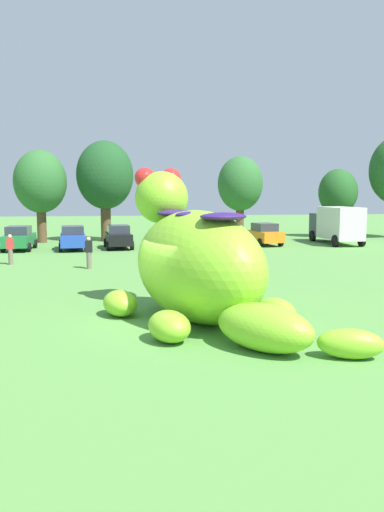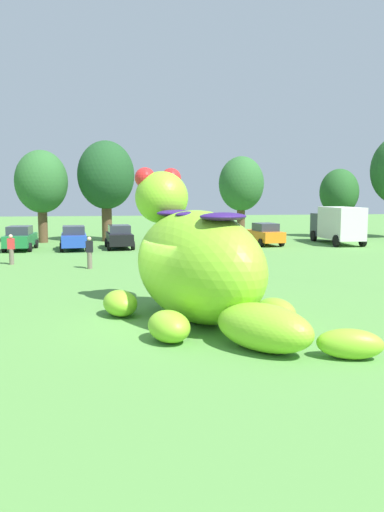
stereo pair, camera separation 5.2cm
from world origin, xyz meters
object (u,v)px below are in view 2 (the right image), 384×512
(spectator_wandering, at_px, (180,260))
(giant_inflatable_creature, at_px, (198,264))
(car_blue, at_px, (74,238))
(car_yellow, at_px, (220,236))
(spectator_near_inflatable, at_px, (11,250))
(spectator_by_cars, at_px, (191,241))
(car_orange, at_px, (265,234))
(spectator_mid_field, at_px, (90,253))
(car_green, at_px, (20,238))
(car_white, at_px, (170,235))
(car_black, at_px, (119,237))
(box_truck, at_px, (337,224))

(spectator_wandering, bearing_deg, giant_inflatable_creature, -93.59)
(car_blue, bearing_deg, car_yellow, 2.10)
(giant_inflatable_creature, bearing_deg, car_blue, 103.97)
(giant_inflatable_creature, distance_m, car_yellow, 22.64)
(car_yellow, height_order, spectator_wandering, car_yellow)
(spectator_near_inflatable, relative_size, spectator_by_cars, 1.00)
(car_orange, height_order, spectator_mid_field, car_orange)
(spectator_near_inflatable, xyz_separation_m, spectator_wandering, (8.80, -5.93, 0.00))
(car_green, xyz_separation_m, car_white, (10.76, 0.82, 0.00))
(car_blue, bearing_deg, spectator_by_cars, -25.52)
(giant_inflatable_creature, distance_m, car_green, 23.76)
(spectator_by_cars, bearing_deg, car_green, 160.51)
(car_yellow, height_order, spectator_by_cars, car_yellow)
(car_blue, bearing_deg, car_black, 9.11)
(car_green, distance_m, car_yellow, 14.49)
(car_yellow, relative_size, box_truck, 0.64)
(spectator_by_cars, bearing_deg, car_white, 99.98)
(spectator_near_inflatable, relative_size, spectator_mid_field, 1.00)
(car_green, relative_size, spectator_by_cars, 2.42)
(box_truck, bearing_deg, giant_inflatable_creature, -123.45)
(car_yellow, distance_m, box_truck, 9.82)
(box_truck, bearing_deg, spectator_near_inflatable, -159.71)
(car_green, relative_size, car_yellow, 1.00)
(car_black, relative_size, spectator_by_cars, 2.47)
(giant_inflatable_creature, height_order, car_orange, giant_inflatable_creature)
(spectator_mid_field, bearing_deg, spectator_by_cars, 42.78)
(giant_inflatable_creature, distance_m, spectator_by_cars, 18.01)
(car_green, distance_m, car_white, 10.79)
(car_blue, height_order, spectator_mid_field, car_blue)
(car_black, xyz_separation_m, box_truck, (17.28, 0.80, 0.74))
(car_green, xyz_separation_m, car_black, (6.95, 0.17, 0.00))
(spectator_mid_field, height_order, spectator_wandering, same)
(spectator_mid_field, bearing_deg, spectator_wandering, -39.55)
(spectator_near_inflatable, height_order, spectator_wandering, same)
(car_green, distance_m, car_blue, 3.75)
(car_yellow, distance_m, car_orange, 3.83)
(box_truck, height_order, spectator_wandering, box_truck)
(car_orange, bearing_deg, car_green, -177.19)
(giant_inflatable_creature, distance_m, car_black, 22.22)
(spectator_wandering, bearing_deg, car_white, 85.51)
(giant_inflatable_creature, relative_size, car_yellow, 2.08)
(car_blue, distance_m, box_truck, 20.55)
(car_white, height_order, box_truck, box_truck)
(car_black, bearing_deg, spectator_near_inflatable, -127.96)
(car_orange, height_order, spectator_by_cars, car_orange)
(spectator_by_cars, bearing_deg, giant_inflatable_creature, -98.06)
(car_green, height_order, car_white, same)
(spectator_near_inflatable, bearing_deg, car_white, 40.56)
(car_yellow, bearing_deg, spectator_near_inflatable, -150.50)
(spectator_near_inflatable, distance_m, spectator_mid_field, 5.01)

